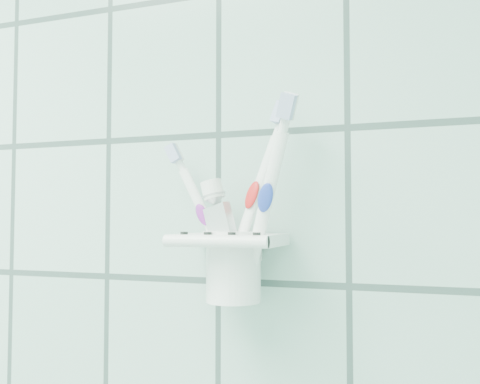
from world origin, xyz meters
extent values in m
cube|color=white|center=(0.66, 1.19, 1.29)|extent=(0.05, 0.02, 0.03)
cube|color=white|center=(0.66, 1.15, 1.30)|extent=(0.11, 0.09, 0.01)
cylinder|color=white|center=(0.66, 1.11, 1.30)|extent=(0.11, 0.01, 0.01)
cylinder|color=black|center=(0.62, 1.12, 1.31)|extent=(0.01, 0.01, 0.00)
cylinder|color=black|center=(0.65, 1.12, 1.31)|extent=(0.01, 0.01, 0.00)
cylinder|color=black|center=(0.67, 1.12, 1.31)|extent=(0.01, 0.01, 0.00)
cylinder|color=black|center=(0.70, 1.12, 1.31)|extent=(0.01, 0.01, 0.00)
cylinder|color=white|center=(0.66, 1.16, 1.27)|extent=(0.06, 0.06, 0.08)
cylinder|color=white|center=(0.66, 1.16, 1.31)|extent=(0.07, 0.07, 0.01)
cylinder|color=black|center=(0.66, 1.16, 1.31)|extent=(0.05, 0.05, 0.00)
cylinder|color=white|center=(0.67, 1.17, 1.32)|extent=(0.08, 0.01, 0.15)
cylinder|color=white|center=(0.67, 1.17, 1.41)|extent=(0.02, 0.01, 0.02)
cube|color=silver|center=(0.67, 1.16, 1.42)|extent=(0.02, 0.01, 0.02)
cube|color=white|center=(0.67, 1.17, 1.42)|extent=(0.02, 0.01, 0.03)
ellipsoid|color=purple|center=(0.67, 1.16, 1.34)|extent=(0.03, 0.01, 0.03)
cylinder|color=white|center=(0.65, 1.15, 1.33)|extent=(0.08, 0.03, 0.18)
cylinder|color=white|center=(0.65, 1.15, 1.44)|extent=(0.02, 0.02, 0.03)
cube|color=silver|center=(0.65, 1.14, 1.45)|extent=(0.02, 0.02, 0.03)
cube|color=white|center=(0.65, 1.15, 1.45)|extent=(0.02, 0.01, 0.03)
ellipsoid|color=red|center=(0.65, 1.14, 1.36)|extent=(0.03, 0.02, 0.04)
cylinder|color=white|center=(0.67, 1.16, 1.34)|extent=(0.07, 0.06, 0.18)
cylinder|color=white|center=(0.67, 1.16, 1.44)|extent=(0.02, 0.02, 0.03)
cube|color=silver|center=(0.67, 1.15, 1.45)|extent=(0.02, 0.02, 0.03)
cube|color=white|center=(0.67, 1.16, 1.45)|extent=(0.02, 0.01, 0.03)
ellipsoid|color=#1E38A5|center=(0.67, 1.15, 1.36)|extent=(0.03, 0.01, 0.04)
cube|color=silver|center=(0.67, 1.15, 1.29)|extent=(0.06, 0.03, 0.10)
cube|color=silver|center=(0.67, 1.15, 1.25)|extent=(0.04, 0.02, 0.02)
cone|color=silver|center=(0.67, 1.15, 1.35)|extent=(0.04, 0.04, 0.02)
cylinder|color=white|center=(0.67, 1.15, 1.36)|extent=(0.04, 0.03, 0.03)
camera|label=1|loc=(0.87, 0.60, 1.33)|focal=40.00mm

